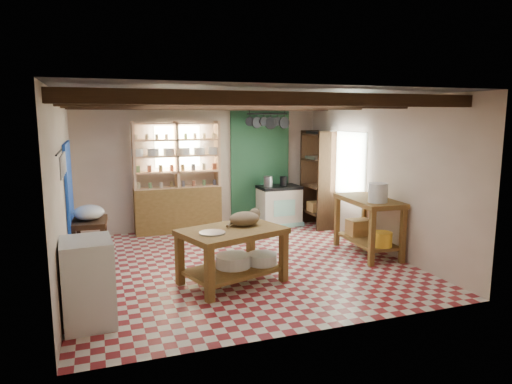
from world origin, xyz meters
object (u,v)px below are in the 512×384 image
object	(u,v)px
right_counter	(368,226)
cat	(244,219)
white_cabinet	(88,282)
work_table	(232,256)
prep_table	(91,243)
stove	(279,206)

from	to	relation	value
right_counter	cat	size ratio (longest dim) A/B	3.04
white_cabinet	cat	world-z (taller)	same
work_table	prep_table	bearing A→B (deg)	124.27
work_table	cat	xyz separation A→B (m)	(0.22, 0.13, 0.48)
work_table	right_counter	xyz separation A→B (m)	(2.54, 0.55, 0.09)
work_table	white_cabinet	distance (m)	1.99
white_cabinet	cat	distance (m)	2.27
stove	cat	size ratio (longest dim) A/B	1.98
work_table	cat	world-z (taller)	cat
prep_table	cat	bearing A→B (deg)	-27.87
stove	prep_table	world-z (taller)	stove
white_cabinet	right_counter	xyz separation A→B (m)	(4.40, 1.24, -0.01)
white_cabinet	stove	bearing A→B (deg)	40.56
stove	white_cabinet	size ratio (longest dim) A/B	0.89
work_table	white_cabinet	size ratio (longest dim) A/B	1.41
right_counter	white_cabinet	bearing A→B (deg)	-160.67
work_table	right_counter	size ratio (longest dim) A/B	1.02
stove	right_counter	bearing A→B (deg)	-76.55
stove	right_counter	distance (m)	2.48
stove	prep_table	distance (m)	4.06
stove	work_table	bearing A→B (deg)	-124.05
cat	white_cabinet	bearing A→B (deg)	173.17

